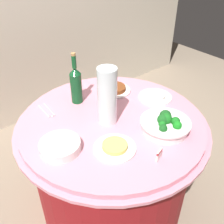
# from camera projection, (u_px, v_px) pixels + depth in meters

# --- Properties ---
(ground_plane) EXTENTS (6.00, 6.00, 0.00)m
(ground_plane) POSITION_uv_depth(u_px,v_px,m) (112.00, 197.00, 1.96)
(ground_plane) COLOR gray
(buffet_table) EXTENTS (1.16, 1.16, 0.74)m
(buffet_table) POSITION_uv_depth(u_px,v_px,m) (112.00, 162.00, 1.75)
(buffet_table) COLOR maroon
(buffet_table) RESTS_ON ground_plane
(broccoli_bowl) EXTENTS (0.28, 0.28, 0.11)m
(broccoli_bowl) POSITION_uv_depth(u_px,v_px,m) (165.00, 124.00, 1.43)
(broccoli_bowl) COLOR white
(broccoli_bowl) RESTS_ON buffet_table
(plate_stack) EXTENTS (0.21, 0.21, 0.05)m
(plate_stack) POSITION_uv_depth(u_px,v_px,m) (60.00, 146.00, 1.31)
(plate_stack) COLOR white
(plate_stack) RESTS_ON buffet_table
(wine_bottle) EXTENTS (0.07, 0.07, 0.34)m
(wine_bottle) POSITION_uv_depth(u_px,v_px,m) (76.00, 84.00, 1.63)
(wine_bottle) COLOR #0F4721
(wine_bottle) RESTS_ON buffet_table
(decorative_fruit_vase) EXTENTS (0.11, 0.11, 0.34)m
(decorative_fruit_vase) POSITION_uv_depth(u_px,v_px,m) (107.00, 98.00, 1.43)
(decorative_fruit_vase) COLOR silver
(decorative_fruit_vase) RESTS_ON buffet_table
(serving_tongs) EXTENTS (0.05, 0.17, 0.01)m
(serving_tongs) POSITION_uv_depth(u_px,v_px,m) (47.00, 111.00, 1.60)
(serving_tongs) COLOR silver
(serving_tongs) RESTS_ON buffet_table
(food_plate_noodles) EXTENTS (0.22, 0.22, 0.03)m
(food_plate_noodles) POSITION_uv_depth(u_px,v_px,m) (115.00, 147.00, 1.32)
(food_plate_noodles) COLOR white
(food_plate_noodles) RESTS_ON buffet_table
(food_plate_stir_fry) EXTENTS (0.22, 0.22, 0.04)m
(food_plate_stir_fry) POSITION_uv_depth(u_px,v_px,m) (115.00, 89.00, 1.80)
(food_plate_stir_fry) COLOR white
(food_plate_stir_fry) RESTS_ON buffet_table
(food_plate_rice) EXTENTS (0.22, 0.22, 0.03)m
(food_plate_rice) POSITION_uv_depth(u_px,v_px,m) (155.00, 96.00, 1.73)
(food_plate_rice) COLOR white
(food_plate_rice) RESTS_ON buffet_table
(label_placard_front) EXTENTS (0.05, 0.02, 0.05)m
(label_placard_front) POSITION_uv_depth(u_px,v_px,m) (159.00, 154.00, 1.25)
(label_placard_front) COLOR white
(label_placard_front) RESTS_ON buffet_table
(label_placard_mid) EXTENTS (0.05, 0.03, 0.05)m
(label_placard_mid) POSITION_uv_depth(u_px,v_px,m) (101.00, 105.00, 1.61)
(label_placard_mid) COLOR white
(label_placard_mid) RESTS_ON buffet_table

